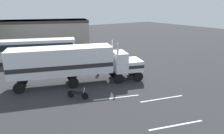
{
  "coord_description": "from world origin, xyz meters",
  "views": [
    {
      "loc": [
        -14.29,
        -17.29,
        8.33
      ],
      "look_at": [
        -2.3,
        0.5,
        1.6
      ],
      "focal_mm": 31.84,
      "sensor_mm": 36.0,
      "label": 1
    }
  ],
  "objects_px": {
    "person_bystander": "(98,67)",
    "parked_bus": "(38,48)",
    "semi_truck": "(73,62)",
    "motorcycle": "(78,93)"
  },
  "relations": [
    {
      "from": "person_bystander",
      "to": "parked_bus",
      "type": "bearing_deg",
      "value": 114.46
    },
    {
      "from": "semi_truck",
      "to": "motorcycle",
      "type": "relative_size",
      "value": 8.42
    },
    {
      "from": "semi_truck",
      "to": "motorcycle",
      "type": "bearing_deg",
      "value": -107.66
    },
    {
      "from": "semi_truck",
      "to": "parked_bus",
      "type": "relative_size",
      "value": 1.27
    },
    {
      "from": "semi_truck",
      "to": "person_bystander",
      "type": "bearing_deg",
      "value": 18.22
    },
    {
      "from": "motorcycle",
      "to": "person_bystander",
      "type": "bearing_deg",
      "value": 43.76
    },
    {
      "from": "semi_truck",
      "to": "person_bystander",
      "type": "distance_m",
      "value": 4.38
    },
    {
      "from": "parked_bus",
      "to": "person_bystander",
      "type": "bearing_deg",
      "value": -65.54
    },
    {
      "from": "person_bystander",
      "to": "parked_bus",
      "type": "distance_m",
      "value": 11.18
    },
    {
      "from": "person_bystander",
      "to": "parked_bus",
      "type": "xyz_separation_m",
      "value": [
        -4.61,
        10.12,
        1.17
      ]
    }
  ]
}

